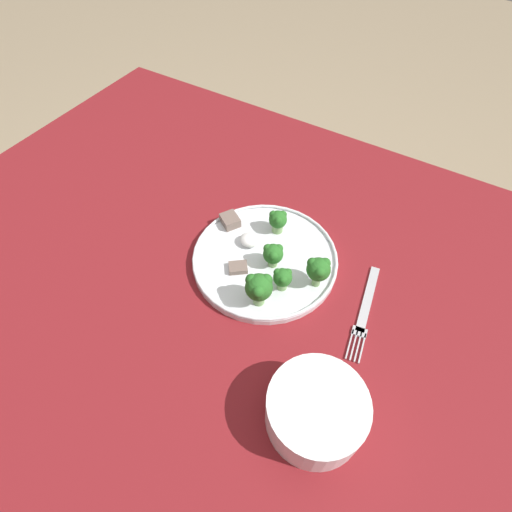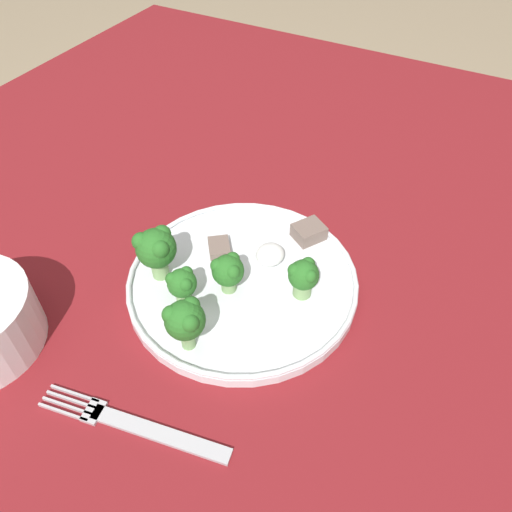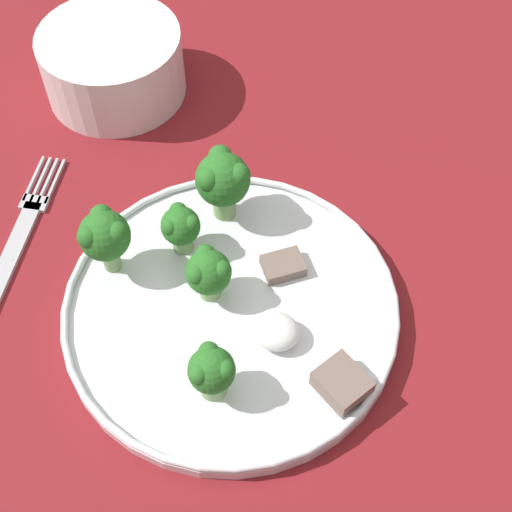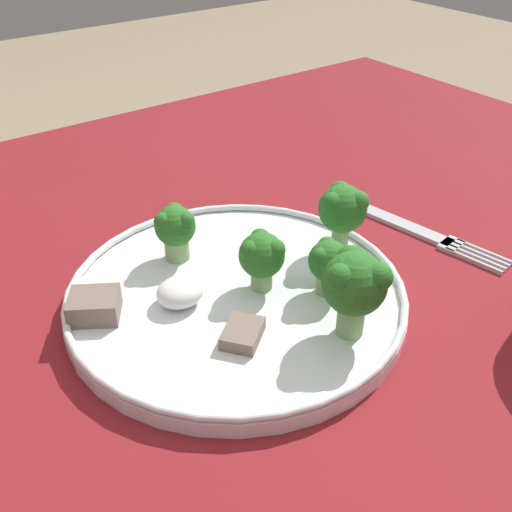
{
  "view_description": "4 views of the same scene",
  "coord_description": "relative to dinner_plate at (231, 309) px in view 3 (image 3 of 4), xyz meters",
  "views": [
    {
      "loc": [
        -0.27,
        0.29,
        1.3
      ],
      "look_at": [
        -0.05,
        -0.08,
        0.75
      ],
      "focal_mm": 28.0,
      "sensor_mm": 36.0,
      "label": 1
    },
    {
      "loc": [
        -0.39,
        -0.29,
        1.16
      ],
      "look_at": [
        -0.04,
        -0.11,
        0.75
      ],
      "focal_mm": 35.0,
      "sensor_mm": 36.0,
      "label": 2
    },
    {
      "loc": [
        0.06,
        -0.36,
        1.21
      ],
      "look_at": [
        -0.05,
        -0.07,
        0.76
      ],
      "focal_mm": 50.0,
      "sensor_mm": 36.0,
      "label": 3
    },
    {
      "loc": [
        0.15,
        0.21,
        1.01
      ],
      "look_at": [
        -0.08,
        -0.1,
        0.75
      ],
      "focal_mm": 42.0,
      "sensor_mm": 36.0,
      "label": 4
    }
  ],
  "objects": [
    {
      "name": "ground_plane",
      "position": [
        0.06,
        0.1,
        -0.73
      ],
      "size": [
        8.0,
        8.0,
        0.0
      ],
      "primitive_type": "plane",
      "color": "#9E896B"
    },
    {
      "name": "table",
      "position": [
        0.06,
        0.1,
        -0.09
      ],
      "size": [
        1.27,
        1.07,
        0.72
      ],
      "color": "maroon",
      "rests_on": "ground_plane"
    },
    {
      "name": "dinner_plate",
      "position": [
        0.0,
        0.0,
        0.0
      ],
      "size": [
        0.26,
        0.26,
        0.02
      ],
      "color": "white",
      "rests_on": "table"
    },
    {
      "name": "fork",
      "position": [
        -0.2,
        0.0,
        -0.01
      ],
      "size": [
        0.05,
        0.19,
        0.0
      ],
      "color": "#B2B2B7",
      "rests_on": "table"
    },
    {
      "name": "cream_bowl",
      "position": [
        -0.2,
        0.21,
        0.02
      ],
      "size": [
        0.14,
        0.14,
        0.07
      ],
      "color": "white",
      "rests_on": "table"
    },
    {
      "name": "broccoli_floret_near_rim_left",
      "position": [
        -0.06,
        0.04,
        0.03
      ],
      "size": [
        0.03,
        0.03,
        0.05
      ],
      "color": "#7FA866",
      "rests_on": "dinner_plate"
    },
    {
      "name": "broccoli_floret_center_left",
      "position": [
        0.01,
        -0.07,
        0.03
      ],
      "size": [
        0.03,
        0.03,
        0.05
      ],
      "color": "#7FA866",
      "rests_on": "dinner_plate"
    },
    {
      "name": "broccoli_floret_back_left",
      "position": [
        -0.1,
        0.0,
        0.04
      ],
      "size": [
        0.04,
        0.04,
        0.06
      ],
      "color": "#7FA866",
      "rests_on": "dinner_plate"
    },
    {
      "name": "broccoli_floret_front_left",
      "position": [
        -0.02,
        0.01,
        0.03
      ],
      "size": [
        0.04,
        0.04,
        0.05
      ],
      "color": "#7FA866",
      "rests_on": "dinner_plate"
    },
    {
      "name": "broccoli_floret_center_back",
      "position": [
        -0.04,
        0.09,
        0.05
      ],
      "size": [
        0.05,
        0.05,
        0.07
      ],
      "color": "#7FA866",
      "rests_on": "dinner_plate"
    },
    {
      "name": "meat_slice_front_slice",
      "position": [
        0.1,
        -0.04,
        0.01
      ],
      "size": [
        0.05,
        0.05,
        0.02
      ],
      "color": "#756056",
      "rests_on": "dinner_plate"
    },
    {
      "name": "meat_slice_middle_slice",
      "position": [
        0.03,
        0.05,
        0.01
      ],
      "size": [
        0.04,
        0.04,
        0.01
      ],
      "color": "#756056",
      "rests_on": "dinner_plate"
    },
    {
      "name": "sauce_dollop",
      "position": [
        0.04,
        -0.01,
        0.01
      ],
      "size": [
        0.04,
        0.03,
        0.02
      ],
      "color": "white",
      "rests_on": "dinner_plate"
    }
  ]
}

